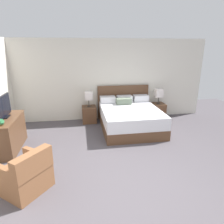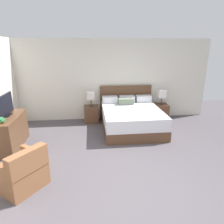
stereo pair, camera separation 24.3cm
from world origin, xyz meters
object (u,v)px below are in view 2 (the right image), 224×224
object	(u,v)px
armchair_by_window	(22,172)
nightstand_right	(161,112)
table_lamp_left	(91,96)
table_lamp_right	(162,94)
nightstand_left	(91,114)
dresser	(8,131)
bed	(131,117)
tv	(5,106)

from	to	relation	value
armchair_by_window	nightstand_right	bearing A→B (deg)	41.36
nightstand_right	table_lamp_left	bearing A→B (deg)	179.96
table_lamp_left	table_lamp_right	size ratio (longest dim) A/B	1.00
nightstand_left	table_lamp_right	distance (m)	2.37
armchair_by_window	nightstand_left	bearing A→B (deg)	68.59
nightstand_right	dresser	bearing A→B (deg)	-160.43
table_lamp_right	dresser	world-z (taller)	table_lamp_right
table_lamp_right	dresser	bearing A→B (deg)	-160.42
dresser	nightstand_right	bearing A→B (deg)	19.57
dresser	table_lamp_left	bearing A→B (deg)	37.53
nightstand_right	table_lamp_right	world-z (taller)	table_lamp_right
table_lamp_left	armchair_by_window	bearing A→B (deg)	-111.40
bed	tv	distance (m)	3.29
table_lamp_left	armchair_by_window	xyz separation A→B (m)	(-1.21, -3.09, -0.58)
nightstand_right	table_lamp_right	bearing A→B (deg)	90.00
bed	nightstand_left	world-z (taller)	bed
dresser	tv	distance (m)	0.62
table_lamp_left	tv	size ratio (longest dim) A/B	0.57
tv	bed	bearing A→B (deg)	13.61
bed	nightstand_right	distance (m)	1.35
bed	armchair_by_window	xyz separation A→B (m)	(-2.36, -2.39, -0.05)
bed	tv	size ratio (longest dim) A/B	2.35
tv	table_lamp_right	bearing A→B (deg)	18.78
nightstand_left	table_lamp_left	xyz separation A→B (m)	(0.00, 0.00, 0.61)
armchair_by_window	dresser	bearing A→B (deg)	116.19
nightstand_right	table_lamp_left	size ratio (longest dim) A/B	1.07
table_lamp_left	table_lamp_right	world-z (taller)	same
dresser	armchair_by_window	xyz separation A→B (m)	(0.77, -1.57, -0.11)
bed	tv	xyz separation A→B (m)	(-3.13, -0.76, 0.67)
bed	nightstand_left	bearing A→B (deg)	148.77
dresser	tv	xyz separation A→B (m)	(0.00, 0.07, 0.61)
nightstand_left	nightstand_right	xyz separation A→B (m)	(2.30, 0.00, 0.00)
bed	nightstand_left	size ratio (longest dim) A/B	3.86
tv	table_lamp_left	bearing A→B (deg)	36.31
bed	table_lamp_left	world-z (taller)	bed
nightstand_left	table_lamp_right	size ratio (longest dim) A/B	1.07
table_lamp_right	tv	world-z (taller)	tv
bed	armchair_by_window	size ratio (longest dim) A/B	2.07
table_lamp_right	dresser	size ratio (longest dim) A/B	0.38
nightstand_left	bed	bearing A→B (deg)	-31.23
bed	nightstand_right	xyz separation A→B (m)	(1.15, 0.70, -0.08)
table_lamp_right	bed	bearing A→B (deg)	-148.75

